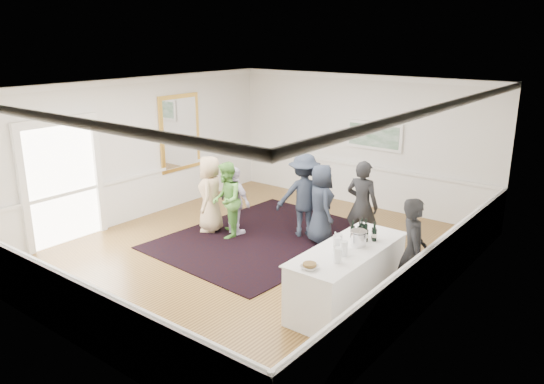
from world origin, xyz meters
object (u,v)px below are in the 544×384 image
Objects in this scene: guest_lilac at (235,201)px; nut_bowl at (310,266)px; bartender at (413,252)px; guest_green at (227,200)px; guest_dark_b at (362,206)px; serving_table at (347,276)px; guest_navy at (321,204)px; guest_tan at (210,194)px; guest_dark_a at (304,195)px; ice_bucket at (358,239)px.

nut_bowl is at bearing 155.00° from guest_lilac.
bartender is 1.19× the size of guest_lilac.
guest_dark_b is at bearing 75.79° from guest_green.
serving_table is 2.67m from guest_navy.
guest_lilac is at bearing 63.47° from guest_navy.
guest_tan reaches higher than serving_table.
serving_table is at bearing 168.62° from guest_lilac.
guest_dark_b reaches higher than guest_dark_a.
guest_tan is 2.40m from guest_navy.
guest_navy is 2.58m from ice_bucket.
guest_dark_b is (2.54, 1.13, 0.10)m from guest_green.
serving_table is 1.61× the size of guest_lilac.
guest_green is 0.22m from guest_lilac.
ice_bucket is at bearing 171.54° from guest_lilac.
guest_green is 0.98× the size of guest_navy.
serving_table is at bearing 95.49° from guest_dark_a.
guest_dark_a is 3.73m from nut_bowl.
ice_bucket is at bearing 98.84° from guest_dark_a.
ice_bucket is (2.30, -1.87, 0.19)m from guest_dark_a.
ice_bucket is (1.00, -1.97, 0.17)m from guest_dark_b.
guest_dark_b is 1.10× the size of guest_navy.
guest_dark_a is (-2.24, 2.04, 0.40)m from serving_table.
guest_navy reaches higher than serving_table.
serving_table is 3.06m from guest_dark_a.
guest_lilac is 2.65m from guest_dark_b.
guest_green is 2.78m from guest_dark_b.
guest_lilac is 0.83× the size of guest_dark_a.
bartender is 6.72× the size of ice_bucket.
bartender is at bearing 62.79° from nut_bowl.
guest_dark_a is at bearing 140.94° from ice_bucket.
guest_tan is (-4.76, 0.43, -0.05)m from bartender.
ice_bucket is at bearing 68.57° from serving_table.
guest_navy reaches higher than guest_lilac.
bartender reaches higher than ice_bucket.
guest_navy is (2.22, 0.91, -0.01)m from guest_tan.
bartender is 2.87m from guest_navy.
guest_dark_b is (-1.70, 1.51, 0.03)m from bartender.
guest_dark_a is 1.31m from guest_dark_b.
guest_dark_b is at bearing 142.25° from guest_dark_a.
guest_lilac is 5.77× the size of nut_bowl.
guest_tan is 0.51m from guest_green.
bartender reaches higher than guest_green.
guest_dark_b reaches higher than guest_tan.
ice_bucket is (1.84, -1.80, 0.26)m from guest_navy.
ice_bucket is (-0.70, -0.46, 0.20)m from bartender.
guest_dark_a reaches higher than ice_bucket.
guest_tan is 6.51× the size of nut_bowl.
guest_lilac is 0.81× the size of guest_dark_b.
guest_dark_a is (-3.01, 1.41, 0.01)m from bartender.
guest_lilac reaches higher than serving_table.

